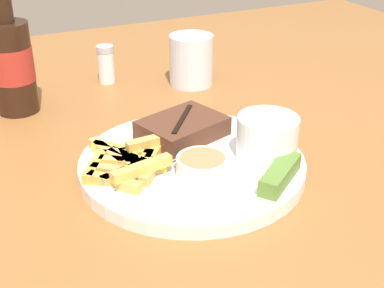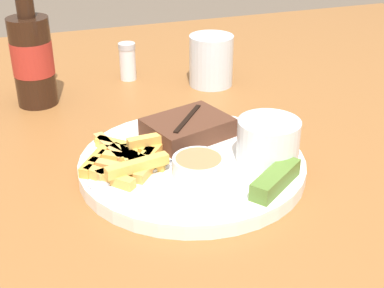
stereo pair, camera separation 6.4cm
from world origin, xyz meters
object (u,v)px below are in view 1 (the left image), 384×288
object	(u,v)px
steak_portion	(182,128)
coleslaw_cup	(267,135)
pickle_spear	(280,174)
beer_bottle	(12,62)
salt_shaker	(109,64)
dinner_plate	(192,165)
drinking_glass	(191,60)
fork_utensil	(142,176)
dipping_sauce_cup	(202,165)
knife_utensil	(174,148)

from	to	relation	value
steak_portion	coleslaw_cup	distance (m)	0.12
pickle_spear	beer_bottle	bearing A→B (deg)	121.10
pickle_spear	salt_shaker	world-z (taller)	salt_shaker
pickle_spear	beer_bottle	world-z (taller)	beer_bottle
dinner_plate	salt_shaker	bearing A→B (deg)	89.18
beer_bottle	drinking_glass	bearing A→B (deg)	-2.42
dinner_plate	pickle_spear	world-z (taller)	pickle_spear
fork_utensil	dinner_plate	bearing A→B (deg)	0.00
steak_portion	salt_shaker	world-z (taller)	salt_shaker
dipping_sauce_cup	knife_utensil	distance (m)	0.07
fork_utensil	salt_shaker	distance (m)	0.36
beer_bottle	salt_shaker	size ratio (longest dim) A/B	3.39
coleslaw_cup	pickle_spear	distance (m)	0.06
dipping_sauce_cup	coleslaw_cup	bearing A→B (deg)	2.38
dinner_plate	drinking_glass	bearing A→B (deg)	64.50
dipping_sauce_cup	knife_utensil	world-z (taller)	dipping_sauce_cup
dinner_plate	drinking_glass	distance (m)	0.30
dipping_sauce_cup	beer_bottle	distance (m)	0.36
dipping_sauce_cup	pickle_spear	size ratio (longest dim) A/B	0.76
steak_portion	dipping_sauce_cup	distance (m)	0.10
fork_utensil	steak_portion	bearing A→B (deg)	29.18
beer_bottle	drinking_glass	xyz separation A→B (m)	(0.29, -0.01, -0.04)
knife_utensil	beer_bottle	size ratio (longest dim) A/B	0.75
steak_portion	beer_bottle	bearing A→B (deg)	128.08
steak_portion	salt_shaker	bearing A→B (deg)	92.00
drinking_glass	beer_bottle	bearing A→B (deg)	177.58
salt_shaker	pickle_spear	bearing A→B (deg)	-81.98
dipping_sauce_cup	salt_shaker	size ratio (longest dim) A/B	0.92
dinner_plate	steak_portion	bearing A→B (deg)	76.10
drinking_glass	salt_shaker	size ratio (longest dim) A/B	1.31
drinking_glass	knife_utensil	bearing A→B (deg)	-120.17
coleslaw_cup	beer_bottle	size ratio (longest dim) A/B	0.34
beer_bottle	salt_shaker	world-z (taller)	beer_bottle
coleslaw_cup	beer_bottle	distance (m)	0.40
drinking_glass	salt_shaker	distance (m)	0.14
steak_portion	fork_utensil	distance (m)	0.11
pickle_spear	salt_shaker	size ratio (longest dim) A/B	1.21
dinner_plate	fork_utensil	xyz separation A→B (m)	(-0.07, -0.01, 0.01)
dinner_plate	knife_utensil	xyz separation A→B (m)	(-0.01, 0.03, 0.01)
dipping_sauce_cup	salt_shaker	xyz separation A→B (m)	(0.01, 0.38, 0.00)
dipping_sauce_cup	drinking_glass	world-z (taller)	drinking_glass
steak_portion	dipping_sauce_cup	xyz separation A→B (m)	(-0.02, -0.10, -0.00)
coleslaw_cup	dipping_sauce_cup	distance (m)	0.09
drinking_glass	dipping_sauce_cup	bearing A→B (deg)	-113.53
dinner_plate	drinking_glass	size ratio (longest dim) A/B	3.24
dinner_plate	dipping_sauce_cup	world-z (taller)	dipping_sauce_cup
dinner_plate	pickle_spear	bearing A→B (deg)	-54.41
pickle_spear	beer_bottle	size ratio (longest dim) A/B	0.36
dipping_sauce_cup	drinking_glass	xyz separation A→B (m)	(0.13, 0.31, 0.01)
knife_utensil	salt_shaker	xyz separation A→B (m)	(0.02, 0.31, 0.01)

